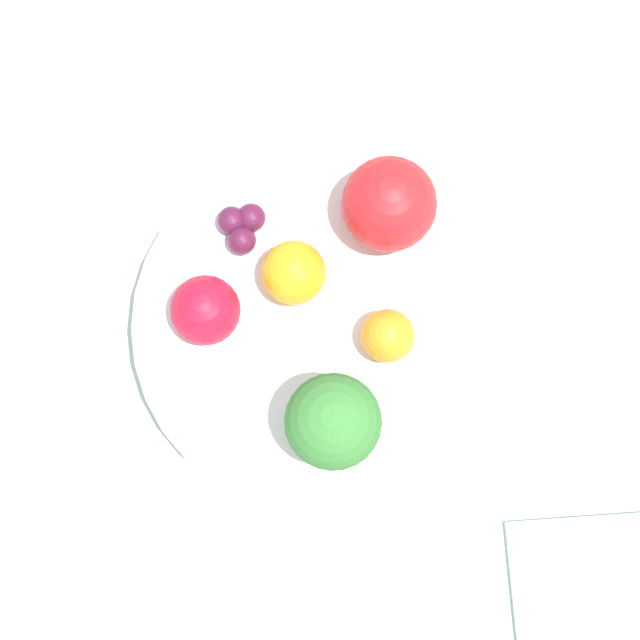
# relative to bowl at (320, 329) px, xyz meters

# --- Properties ---
(ground_plane) EXTENTS (6.00, 6.00, 0.00)m
(ground_plane) POSITION_rel_bowl_xyz_m (0.00, 0.00, -0.04)
(ground_plane) COLOR gray
(table_surface) EXTENTS (1.20, 1.20, 0.02)m
(table_surface) POSITION_rel_bowl_xyz_m (0.00, 0.00, -0.03)
(table_surface) COLOR #B2C6B2
(table_surface) RESTS_ON ground_plane
(bowl) EXTENTS (0.25, 0.25, 0.04)m
(bowl) POSITION_rel_bowl_xyz_m (0.00, 0.00, 0.00)
(bowl) COLOR white
(bowl) RESTS_ON table_surface
(broccoli) EXTENTS (0.06, 0.06, 0.08)m
(broccoli) POSITION_rel_bowl_xyz_m (0.07, -0.01, 0.07)
(broccoli) COLOR #99C17A
(broccoli) RESTS_ON bowl
(apple_red) EXTENTS (0.06, 0.06, 0.06)m
(apple_red) POSITION_rel_bowl_xyz_m (-0.06, 0.06, 0.05)
(apple_red) COLOR red
(apple_red) RESTS_ON bowl
(apple_green) EXTENTS (0.05, 0.05, 0.05)m
(apple_green) POSITION_rel_bowl_xyz_m (-0.02, -0.07, 0.04)
(apple_green) COLOR #B7142D
(apple_green) RESTS_ON bowl
(orange_front) EXTENTS (0.04, 0.04, 0.04)m
(orange_front) POSITION_rel_bowl_xyz_m (-0.03, -0.01, 0.04)
(orange_front) COLOR orange
(orange_front) RESTS_ON bowl
(orange_back) EXTENTS (0.04, 0.04, 0.04)m
(orange_back) POSITION_rel_bowl_xyz_m (0.02, 0.04, 0.04)
(orange_back) COLOR orange
(orange_back) RESTS_ON bowl
(grape_cluster) EXTENTS (0.03, 0.03, 0.02)m
(grape_cluster) POSITION_rel_bowl_xyz_m (-0.07, -0.04, 0.03)
(grape_cluster) COLOR #511938
(grape_cluster) RESTS_ON bowl
(napkin) EXTENTS (0.12, 0.15, 0.01)m
(napkin) POSITION_rel_bowl_xyz_m (0.21, 0.15, -0.02)
(napkin) COLOR silver
(napkin) RESTS_ON table_surface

